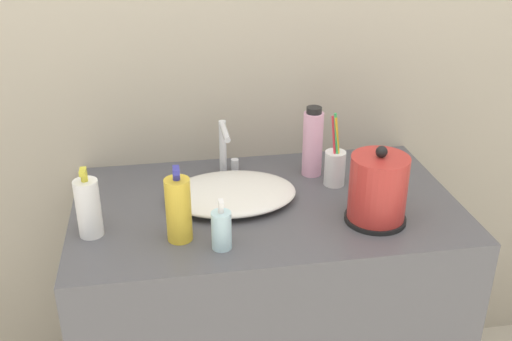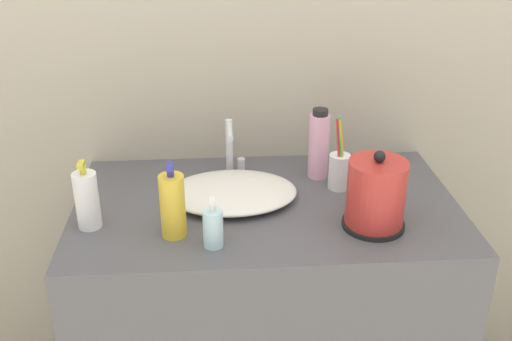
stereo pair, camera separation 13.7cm
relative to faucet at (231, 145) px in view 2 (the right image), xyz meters
name	(u,v)px [view 2 (the right image)]	position (x,y,z in m)	size (l,w,h in m)	color
wall_back	(257,12)	(0.09, 0.14, 0.36)	(6.00, 0.04, 2.60)	#ADA38E
vanity_counter	(265,323)	(0.09, -0.19, -0.52)	(1.06, 0.62, 0.84)	#4C4C51
sink_basin	(232,192)	(-0.01, -0.17, -0.07)	(0.36, 0.27, 0.05)	silver
faucet	(231,145)	(0.00, 0.00, 0.00)	(0.06, 0.14, 0.17)	silver
electric_kettle	(376,197)	(0.35, -0.34, -0.01)	(0.16, 0.16, 0.21)	black
toothbrush_cup	(339,170)	(0.30, -0.12, -0.04)	(0.06, 0.06, 0.23)	silver
lotion_bottle	(173,205)	(-0.16, -0.34, -0.01)	(0.06, 0.06, 0.20)	gold
shampoo_bottle	(87,200)	(-0.37, -0.28, -0.02)	(0.06, 0.06, 0.19)	white
mouthwash_bottle	(213,228)	(-0.06, -0.40, -0.04)	(0.05, 0.05, 0.13)	silver
hand_cream_bottle	(319,145)	(0.26, -0.04, 0.01)	(0.06, 0.06, 0.21)	#EAA8C6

